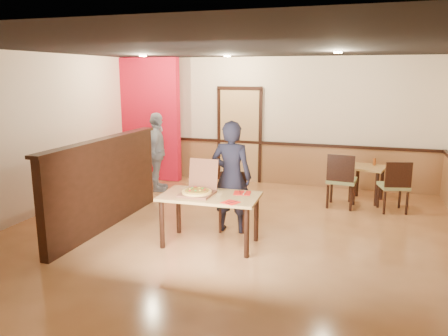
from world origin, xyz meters
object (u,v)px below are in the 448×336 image
(side_chair_right, at_px, (395,184))
(passerby, at_px, (157,152))
(main_table, at_px, (210,202))
(pizza_box, at_px, (198,190))
(diner_chair, at_px, (233,198))
(side_chair_left, at_px, (341,178))
(side_table, at_px, (367,175))
(diner, at_px, (231,177))
(condiment, at_px, (374,162))

(side_chair_right, distance_m, passerby, 4.70)
(passerby, bearing_deg, main_table, -157.90)
(passerby, relative_size, pizza_box, 3.09)
(diner_chair, height_order, side_chair_left, side_chair_left)
(pizza_box, bearing_deg, side_table, 53.63)
(diner_chair, xyz_separation_m, pizza_box, (-0.29, -0.78, 0.31))
(diner_chair, relative_size, side_chair_right, 0.95)
(main_table, xyz_separation_m, side_chair_left, (1.70, 2.41, -0.08))
(diner, bearing_deg, passerby, -41.49)
(side_chair_left, bearing_deg, diner_chair, 50.88)
(main_table, bearing_deg, condiment, 52.56)
(side_chair_right, xyz_separation_m, condiment, (-0.35, 0.77, 0.24))
(pizza_box, bearing_deg, main_table, 3.50)
(diner, bearing_deg, side_table, -131.27)
(main_table, height_order, side_chair_right, side_chair_right)
(side_table, bearing_deg, side_chair_right, -52.92)
(diner, bearing_deg, main_table, 77.33)
(side_chair_right, bearing_deg, side_table, -67.11)
(diner_chair, xyz_separation_m, side_table, (2.05, 2.26, 0.03))
(diner_chair, relative_size, side_chair_left, 0.88)
(side_chair_left, xyz_separation_m, passerby, (-3.76, 0.09, 0.27))
(diner, bearing_deg, pizza_box, 63.25)
(main_table, height_order, side_chair_left, side_chair_left)
(side_chair_left, height_order, diner, diner)
(passerby, height_order, condiment, passerby)
(main_table, xyz_separation_m, diner_chair, (0.11, 0.78, -0.14))
(diner, distance_m, pizza_box, 0.71)
(diner, xyz_separation_m, condiment, (2.14, 2.55, -0.12))
(passerby, bearing_deg, side_chair_right, -108.48)
(main_table, distance_m, passerby, 3.25)
(side_chair_right, xyz_separation_m, passerby, (-4.69, 0.08, 0.31))
(side_table, distance_m, diner, 3.16)
(main_table, bearing_deg, diner_chair, 79.98)
(diner_chair, bearing_deg, main_table, -111.80)
(side_table, height_order, diner, diner)
(side_table, xyz_separation_m, diner, (-2.03, -2.40, 0.36))
(side_chair_right, xyz_separation_m, pizza_box, (-2.80, -2.42, 0.29))
(side_chair_right, xyz_separation_m, side_table, (-0.47, 0.62, -0.00))
(main_table, height_order, diner, diner)
(side_table, bearing_deg, side_chair_left, -126.13)
(side_chair_left, height_order, pizza_box, pizza_box)
(side_table, height_order, pizza_box, pizza_box)
(main_table, distance_m, condiment, 3.91)
(pizza_box, xyz_separation_m, condiment, (2.45, 3.19, -0.05))
(side_chair_left, bearing_deg, side_table, -121.03)
(condiment, bearing_deg, diner_chair, -131.94)
(side_chair_left, bearing_deg, side_chair_right, -174.44)
(main_table, bearing_deg, pizza_box, -179.54)
(diner, bearing_deg, diner_chair, -83.85)
(side_chair_left, height_order, side_chair_right, side_chair_left)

